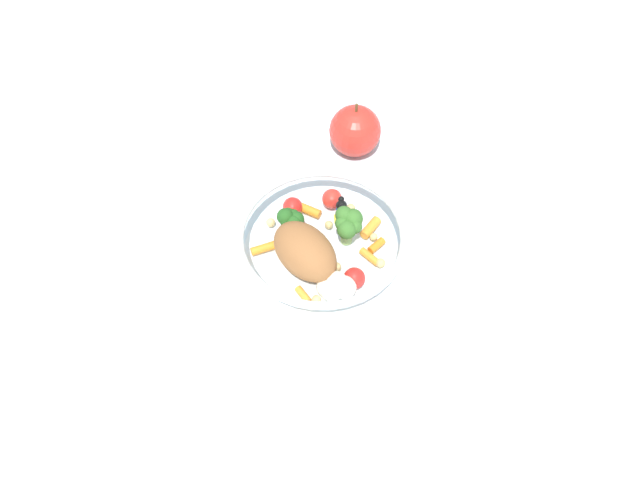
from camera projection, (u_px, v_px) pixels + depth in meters
name	position (u px, v px, depth m)	size (l,w,h in m)	color
ground_plane	(330.00, 251.00, 0.80)	(2.40, 2.40, 0.00)	silver
food_container	(319.00, 244.00, 0.77)	(0.21, 0.21, 0.06)	white
loose_apple	(355.00, 131.00, 0.87)	(0.07, 0.07, 0.08)	red
folded_napkin	(280.00, 434.00, 0.66)	(0.12, 0.14, 0.01)	white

